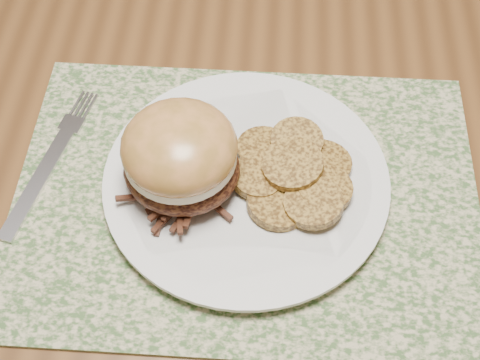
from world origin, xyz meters
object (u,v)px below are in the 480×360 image
at_px(dinner_plate, 246,182).
at_px(pork_sandwich, 180,156).
at_px(dining_table, 4,149).
at_px(fork, 51,160).

height_order(dinner_plate, pork_sandwich, pork_sandwich).
bearing_deg(dining_table, dinner_plate, -17.52).
bearing_deg(dining_table, fork, -38.41).
height_order(pork_sandwich, fork, pork_sandwich).
xyz_separation_m(dining_table, fork, (0.09, -0.07, 0.09)).
xyz_separation_m(dinner_plate, pork_sandwich, (-0.06, -0.01, 0.05)).
xyz_separation_m(dinner_plate, fork, (-0.20, 0.02, -0.01)).
height_order(dining_table, pork_sandwich, pork_sandwich).
distance_m(pork_sandwich, fork, 0.15).
bearing_deg(fork, dining_table, 155.06).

